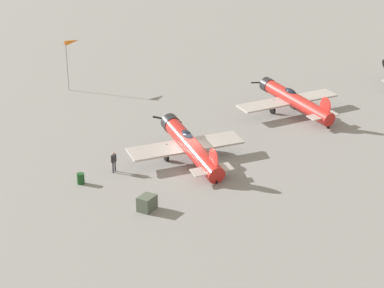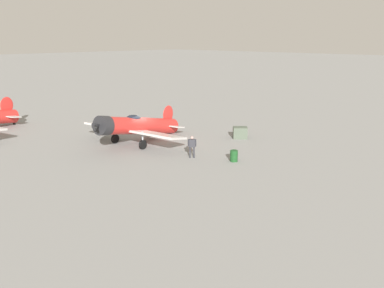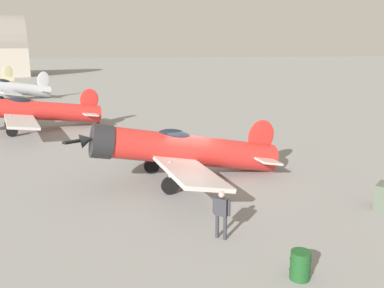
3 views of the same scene
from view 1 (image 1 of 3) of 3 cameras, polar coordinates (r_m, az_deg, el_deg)
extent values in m
plane|color=gray|center=(50.27, 0.00, -1.92)|extent=(400.00, 400.00, 0.00)
cylinder|color=red|center=(49.72, 0.00, -0.34)|extent=(2.68, 9.26, 3.06)
cylinder|color=#232326|center=(53.16, -2.01, 1.95)|extent=(1.70, 1.37, 1.69)
cone|color=#232326|center=(53.68, -2.29, 2.27)|extent=(0.73, 0.74, 0.74)
cube|color=black|center=(53.82, -2.36, 2.32)|extent=(2.32, 1.60, 0.44)
ellipsoid|color=black|center=(50.22, -0.45, 0.82)|extent=(1.00, 1.88, 0.98)
cube|color=#BCB7B2|center=(50.71, -0.53, -0.16)|extent=(10.25, 3.44, 0.56)
ellipsoid|color=red|center=(46.40, 2.03, -1.34)|extent=(0.36, 1.78, 1.93)
cube|color=#BCB7B2|center=(46.95, 1.90, -2.42)|extent=(3.52, 1.55, 0.30)
cylinder|color=#999BA0|center=(50.67, -2.45, -0.58)|extent=(0.14, 0.14, 1.13)
cylinder|color=black|center=(50.87, -2.44, -1.18)|extent=(0.31, 0.82, 0.80)
cylinder|color=#999BA0|center=(51.94, 0.84, -0.03)|extent=(0.14, 0.14, 1.13)
cylinder|color=black|center=(52.14, 0.83, -0.61)|extent=(0.31, 0.82, 0.80)
cylinder|color=black|center=(46.65, 2.31, -3.59)|extent=(0.14, 0.29, 0.28)
cylinder|color=red|center=(63.16, 9.80, 4.00)|extent=(3.75, 10.18, 2.72)
cylinder|color=#232326|center=(66.55, 7.13, 5.55)|extent=(1.74, 1.42, 1.64)
cone|color=#232326|center=(67.02, 6.79, 5.75)|extent=(0.77, 0.76, 0.70)
cube|color=black|center=(67.13, 6.72, 5.78)|extent=(2.78, 0.41, 0.24)
ellipsoid|color=black|center=(63.69, 9.25, 4.86)|extent=(1.15, 1.90, 0.90)
cube|color=#BCB7B2|center=(64.10, 9.09, 4.07)|extent=(12.21, 4.77, 0.44)
ellipsoid|color=red|center=(60.03, 12.44, 3.55)|extent=(0.52, 1.70, 1.93)
cube|color=#BCB7B2|center=(60.47, 12.24, 2.64)|extent=(3.56, 1.87, 0.24)
cylinder|color=#999BA0|center=(63.65, 7.61, 3.69)|extent=(0.14, 0.14, 1.17)
cylinder|color=black|center=(63.82, 7.59, 3.18)|extent=(0.38, 0.82, 0.80)
cylinder|color=#999BA0|center=(65.65, 9.82, 4.09)|extent=(0.14, 0.14, 1.17)
cylinder|color=black|center=(65.81, 9.79, 3.60)|extent=(0.38, 0.82, 0.80)
cylinder|color=black|center=(60.23, 12.69, 1.54)|extent=(0.16, 0.30, 0.28)
cube|color=black|center=(80.19, 17.66, 7.40)|extent=(1.91, 2.26, 0.34)
cylinder|color=#2D2D33|center=(49.13, -7.25, -2.10)|extent=(0.13, 0.13, 0.86)
cylinder|color=#2D2D33|center=(48.90, -7.44, -2.22)|extent=(0.13, 0.13, 0.86)
cube|color=#2D2D33|center=(48.74, -7.39, -1.36)|extent=(0.49, 0.50, 0.61)
sphere|color=tan|center=(48.58, -7.41, -0.89)|extent=(0.23, 0.23, 0.23)
cylinder|color=#2D2D33|center=(48.96, -7.21, -1.23)|extent=(0.09, 0.09, 0.57)
cylinder|color=#2D2D33|center=(48.51, -7.57, -1.45)|extent=(0.09, 0.09, 0.57)
cube|color=#4C5647|center=(42.48, -4.26, -5.57)|extent=(1.59, 1.57, 1.05)
cylinder|color=#19471E|center=(47.28, -10.44, -3.22)|extent=(0.58, 0.58, 0.84)
torus|color=#19471E|center=(47.21, -10.46, -3.03)|extent=(0.61, 0.61, 0.04)
torus|color=#19471E|center=(47.35, -10.43, -3.41)|extent=(0.61, 0.61, 0.04)
cylinder|color=gray|center=(73.11, -11.67, 7.18)|extent=(0.10, 0.10, 5.78)
cone|color=orange|center=(73.39, -11.21, 9.45)|extent=(2.11, 1.95, 0.56)
camera|label=2|loc=(67.59, -28.13, 9.42)|focal=36.65mm
camera|label=3|loc=(50.22, -22.63, 4.27)|focal=38.38mm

